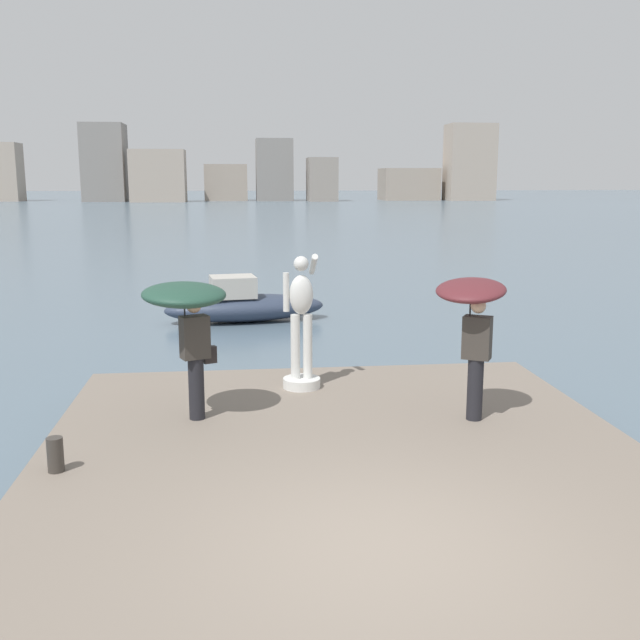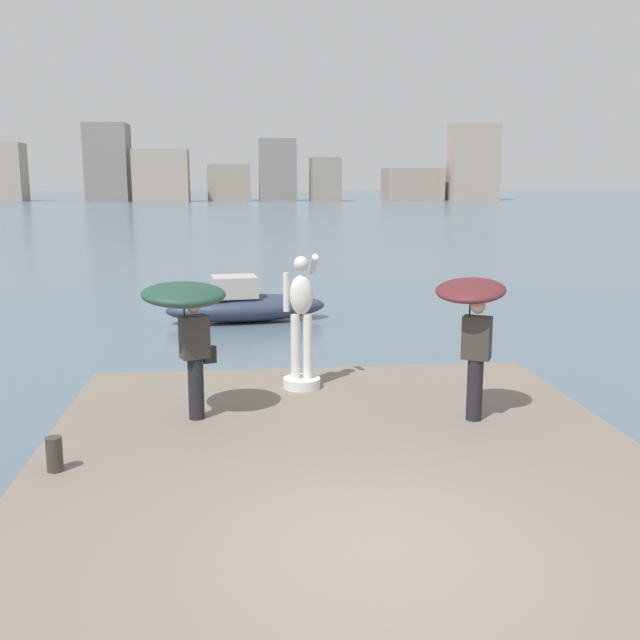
# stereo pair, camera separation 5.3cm
# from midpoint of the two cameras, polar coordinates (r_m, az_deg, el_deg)

# --- Properties ---
(ground_plane) EXTENTS (400.00, 400.00, 0.00)m
(ground_plane) POSITION_cam_midpoint_polar(r_m,az_deg,el_deg) (46.39, -4.89, 6.19)
(ground_plane) COLOR slate
(pier) EXTENTS (7.64, 9.56, 0.40)m
(pier) POSITION_cam_midpoint_polar(r_m,az_deg,el_deg) (8.84, 2.30, -12.74)
(pier) COLOR slate
(pier) RESTS_ON ground
(statue_white_figure) EXTENTS (0.61, 0.87, 2.18)m
(statue_white_figure) POSITION_cam_midpoint_polar(r_m,az_deg,el_deg) (11.83, -1.58, -0.84)
(statue_white_figure) COLOR silver
(statue_white_figure) RESTS_ON pier
(onlooker_left) EXTENTS (1.51, 1.52, 1.97)m
(onlooker_left) POSITION_cam_midpoint_polar(r_m,az_deg,el_deg) (10.29, -10.41, 0.87)
(onlooker_left) COLOR black
(onlooker_left) RESTS_ON pier
(onlooker_right) EXTENTS (1.33, 1.34, 2.03)m
(onlooker_right) POSITION_cam_midpoint_polar(r_m,az_deg,el_deg) (10.38, 11.59, 0.59)
(onlooker_right) COLOR black
(onlooker_right) RESTS_ON pier
(mooring_bollard) EXTENTS (0.19, 0.19, 0.41)m
(mooring_bollard) POSITION_cam_midpoint_polar(r_m,az_deg,el_deg) (9.18, -19.95, -9.76)
(mooring_bollard) COLOR #38332D
(mooring_bollard) RESTS_ON pier
(boat_near) EXTENTS (4.41, 1.93, 1.22)m
(boat_near) POSITION_cam_midpoint_polar(r_m,az_deg,el_deg) (19.69, -6.00, 1.16)
(boat_near) COLOR #2D384C
(boat_near) RESTS_ON ground
(distant_skyline) EXTENTS (88.55, 13.03, 13.22)m
(distant_skyline) POSITION_cam_midpoint_polar(r_m,az_deg,el_deg) (130.24, -4.99, 11.34)
(distant_skyline) COLOR #A89989
(distant_skyline) RESTS_ON ground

